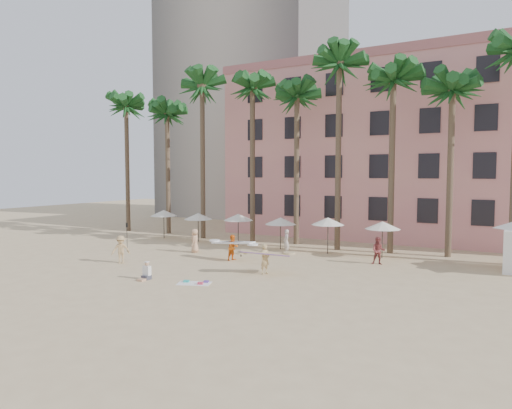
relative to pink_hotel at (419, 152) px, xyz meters
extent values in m
plane|color=#D1B789|center=(-7.00, -26.00, -8.00)|extent=(120.00, 120.00, 0.00)
cube|color=#E4968A|center=(0.00, 0.00, 0.00)|extent=(35.00, 14.00, 16.00)
cube|color=#A89E8E|center=(-25.00, 12.00, 17.00)|extent=(22.00, 18.00, 50.00)
cylinder|color=brown|center=(-27.00, -11.00, -1.50)|extent=(0.44, 0.44, 13.00)
cylinder|color=brown|center=(-22.00, -10.50, -2.00)|extent=(0.44, 0.44, 12.00)
cylinder|color=brown|center=(-17.00, -11.50, -1.00)|extent=(0.44, 0.44, 14.00)
cylinder|color=brown|center=(-12.00, -11.00, -1.25)|extent=(0.44, 0.44, 13.50)
cylinder|color=brown|center=(-8.00, -10.50, -1.75)|extent=(0.44, 0.44, 12.50)
cylinder|color=brown|center=(-4.00, -11.50, -0.75)|extent=(0.44, 0.44, 14.50)
cylinder|color=brown|center=(0.00, -11.00, -1.50)|extent=(0.44, 0.44, 13.00)
cylinder|color=brown|center=(4.00, -10.50, -2.00)|extent=(0.44, 0.44, 12.00)
cylinder|color=#332B23|center=(-20.00, -13.50, -6.75)|extent=(0.07, 0.07, 2.50)
cone|color=white|center=(-20.00, -13.50, -5.65)|extent=(2.50, 2.50, 0.55)
cylinder|color=#332B23|center=(-16.00, -13.60, -6.80)|extent=(0.07, 0.07, 2.40)
cone|color=white|center=(-16.00, -13.60, -5.75)|extent=(2.50, 2.50, 0.55)
cylinder|color=#332B23|center=(-12.00, -13.40, -6.75)|extent=(0.07, 0.07, 2.50)
cone|color=white|center=(-12.00, -13.40, -5.65)|extent=(2.50, 2.50, 0.55)
cylinder|color=#332B23|center=(-8.00, -13.50, -6.80)|extent=(0.07, 0.07, 2.40)
cone|color=white|center=(-8.00, -13.50, -5.75)|extent=(2.50, 2.50, 0.55)
cylinder|color=#332B23|center=(-4.00, -13.60, -6.70)|extent=(0.07, 0.07, 2.60)
cone|color=white|center=(-4.00, -13.60, -5.55)|extent=(2.50, 2.50, 0.55)
cylinder|color=#332B23|center=(0.00, -13.40, -6.75)|extent=(0.07, 0.07, 2.50)
cone|color=white|center=(0.00, -13.40, -5.65)|extent=(2.50, 2.50, 0.55)
cube|color=white|center=(-7.09, -25.95, -7.99)|extent=(2.04, 1.59, 0.02)
cube|color=#29B3AA|center=(-7.62, -25.95, -7.93)|extent=(0.37, 0.34, 0.10)
cube|color=#CD3953|center=(-6.64, -25.99, -7.92)|extent=(0.34, 0.31, 0.12)
cube|color=#62429F|center=(-6.64, -25.45, -7.94)|extent=(0.35, 0.37, 0.08)
imported|color=tan|center=(-4.83, -21.95, -7.09)|extent=(0.60, 0.76, 1.83)
cube|color=tan|center=(-4.83, -21.95, -6.72)|extent=(2.89, 2.03, 0.35)
imported|color=orange|center=(-8.79, -19.27, -7.11)|extent=(0.89, 1.02, 1.78)
cube|color=white|center=(-8.79, -19.27, -6.76)|extent=(3.27, 0.94, 0.33)
imported|color=brown|center=(0.34, -15.73, -7.09)|extent=(1.01, 0.87, 1.82)
imported|color=tan|center=(-14.80, -23.83, -7.07)|extent=(1.37, 1.31, 1.86)
imported|color=tan|center=(-12.99, -18.07, -7.09)|extent=(0.87, 1.04, 1.81)
imported|color=beige|center=(-6.63, -15.29, -7.08)|extent=(0.77, 0.80, 1.84)
cylinder|color=black|center=(-17.76, -20.34, -6.95)|extent=(0.04, 0.04, 2.10)
cube|color=black|center=(-17.76, -20.34, -5.95)|extent=(0.18, 0.03, 0.35)
cube|color=#3F3F4C|center=(-10.03, -26.52, -7.88)|extent=(0.45, 0.42, 0.24)
cube|color=tan|center=(-10.03, -26.88, -7.94)|extent=(0.40, 0.45, 0.12)
cube|color=white|center=(-10.03, -26.47, -7.50)|extent=(0.44, 0.26, 0.55)
sphere|color=tan|center=(-10.03, -26.47, -7.10)|extent=(0.24, 0.24, 0.24)
camera|label=1|loc=(7.97, -45.68, -1.94)|focal=32.00mm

